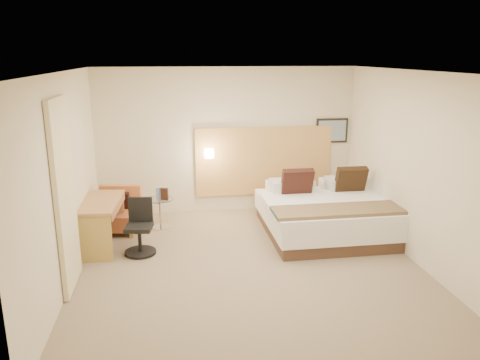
{
  "coord_description": "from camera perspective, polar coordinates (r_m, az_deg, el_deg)",
  "views": [
    {
      "loc": [
        -1.03,
        -6.04,
        2.92
      ],
      "look_at": [
        -0.03,
        0.63,
        1.1
      ],
      "focal_mm": 35.0,
      "sensor_mm": 36.0,
      "label": 1
    }
  ],
  "objects": [
    {
      "name": "art_canvas",
      "position": [
        9.14,
        11.17,
        5.91
      ],
      "size": [
        0.54,
        0.01,
        0.39
      ],
      "primitive_type": "cube",
      "color": "#768DA2",
      "rests_on": "wall_back"
    },
    {
      "name": "desk_chair",
      "position": [
        7.21,
        -12.1,
        -6.14
      ],
      "size": [
        0.53,
        0.53,
        0.83
      ],
      "color": "black",
      "rests_on": "floor"
    },
    {
      "name": "lamp_shade",
      "position": [
        8.61,
        -3.78,
        3.24
      ],
      "size": [
        0.15,
        0.15,
        0.15
      ],
      "primitive_type": "cube",
      "color": "#FFEDC6",
      "rests_on": "wall_back"
    },
    {
      "name": "art_frame",
      "position": [
        9.16,
        11.13,
        5.93
      ],
      "size": [
        0.62,
        0.03,
        0.47
      ],
      "primitive_type": "cube",
      "color": "black",
      "rests_on": "wall_back"
    },
    {
      "name": "lamp_arm",
      "position": [
        8.67,
        -3.82,
        3.32
      ],
      "size": [
        0.02,
        0.12,
        0.02
      ],
      "primitive_type": "cylinder",
      "rotation": [
        1.57,
        0.0,
        0.0
      ],
      "color": "silver",
      "rests_on": "wall_back"
    },
    {
      "name": "menu_folder",
      "position": [
        8.01,
        -9.19,
        -1.7
      ],
      "size": [
        0.13,
        0.09,
        0.21
      ],
      "primitive_type": "cube",
      "rotation": [
        0.0,
        0.0,
        -0.37
      ],
      "color": "#311C14",
      "rests_on": "side_table"
    },
    {
      "name": "lounge_chair",
      "position": [
        8.2,
        -14.57,
        -4.02
      ],
      "size": [
        0.8,
        0.72,
        0.75
      ],
      "color": "#9C6549",
      "rests_on": "floor"
    },
    {
      "name": "headboard_panel",
      "position": [
        8.9,
        2.93,
        2.34
      ],
      "size": [
        2.6,
        0.04,
        1.3
      ],
      "primitive_type": "cube",
      "color": "tan",
      "rests_on": "wall_back"
    },
    {
      "name": "curtain",
      "position": [
        6.18,
        -20.58,
        -1.81
      ],
      "size": [
        0.06,
        0.9,
        2.42
      ],
      "primitive_type": "cube",
      "color": "beige",
      "rests_on": "wall_left"
    },
    {
      "name": "ceiling",
      "position": [
        6.13,
        1.21,
        13.18
      ],
      "size": [
        4.8,
        5.0,
        0.02
      ],
      "primitive_type": "cube",
      "color": "white",
      "rests_on": "floor"
    },
    {
      "name": "wall_right",
      "position": [
        7.12,
        20.63,
        1.43
      ],
      "size": [
        0.02,
        5.0,
        2.7
      ],
      "primitive_type": "cube",
      "color": "beige",
      "rests_on": "floor"
    },
    {
      "name": "wall_front",
      "position": [
        4.0,
        7.18,
        -8.09
      ],
      "size": [
        4.8,
        0.02,
        2.7
      ],
      "primitive_type": "cube",
      "color": "beige",
      "rests_on": "floor"
    },
    {
      "name": "side_table",
      "position": [
        8.19,
        -9.7,
        -3.81
      ],
      "size": [
        0.61,
        0.61,
        0.52
      ],
      "color": "silver",
      "rests_on": "floor"
    },
    {
      "name": "wall_left",
      "position": [
        6.39,
        -20.68,
        -0.06
      ],
      "size": [
        0.02,
        5.0,
        2.7
      ],
      "primitive_type": "cube",
      "color": "beige",
      "rests_on": "floor"
    },
    {
      "name": "bottle_a",
      "position": [
        8.13,
        -9.99,
        -1.53
      ],
      "size": [
        0.07,
        0.07,
        0.19
      ],
      "primitive_type": "cylinder",
      "rotation": [
        0.0,
        0.0,
        -0.37
      ],
      "color": "#87A4D1",
      "rests_on": "side_table"
    },
    {
      "name": "bed",
      "position": [
        7.99,
        10.72,
        -3.94
      ],
      "size": [
        2.22,
        2.13,
        1.06
      ],
      "color": "#483024",
      "rests_on": "floor"
    },
    {
      "name": "desk",
      "position": [
        7.49,
        -16.41,
        -3.61
      ],
      "size": [
        0.63,
        1.24,
        0.75
      ],
      "color": "#AD7543",
      "rests_on": "floor"
    },
    {
      "name": "bottle_b",
      "position": [
        8.15,
        -9.59,
        -1.48
      ],
      "size": [
        0.07,
        0.07,
        0.19
      ],
      "primitive_type": "cylinder",
      "rotation": [
        0.0,
        0.0,
        -0.37
      ],
      "color": "#8AA6D6",
      "rests_on": "side_table"
    },
    {
      "name": "wall_back",
      "position": [
        8.75,
        -1.6,
        4.8
      ],
      "size": [
        4.8,
        0.02,
        2.7
      ],
      "primitive_type": "cube",
      "color": "beige",
      "rests_on": "floor"
    },
    {
      "name": "floor",
      "position": [
        6.79,
        1.08,
        -10.42
      ],
      "size": [
        4.8,
        5.0,
        0.02
      ],
      "primitive_type": "cube",
      "color": "#806E56",
      "rests_on": "ground"
    }
  ]
}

